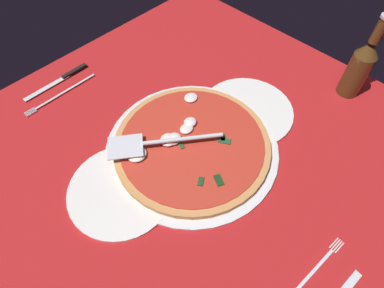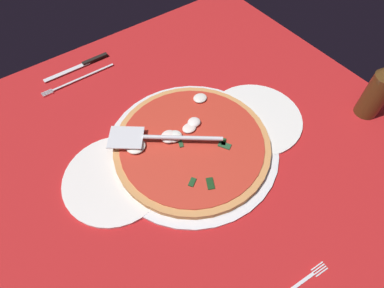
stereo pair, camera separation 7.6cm
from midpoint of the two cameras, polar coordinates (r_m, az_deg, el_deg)
ground_plane at (r=75.47cm, az=-1.80°, el=-3.65°), size 112.10×112.10×0.80cm
checker_pattern at (r=75.09cm, az=-1.81°, el=-3.46°), size 112.10×112.10×0.10cm
pizza_pan at (r=76.84cm, az=-2.81°, el=-0.84°), size 41.75×41.75×0.94cm
dinner_plate_left at (r=73.37cm, az=-15.56°, el=-8.21°), size 23.63×23.63×1.00cm
dinner_plate_right at (r=84.80cm, az=7.36°, el=5.78°), size 24.30×24.30×1.00cm
pizza at (r=75.75cm, az=-3.00°, el=-0.19°), size 37.57×37.57×3.16cm
pizza_server at (r=73.68cm, az=-9.30°, el=0.05°), size 23.34×19.25×1.00cm
place_setting_far at (r=99.24cm, az=-24.47°, el=9.22°), size 22.72×11.14×1.40cm
beer_bottle at (r=92.20cm, az=25.96°, el=12.31°), size 5.81×5.81×23.54cm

